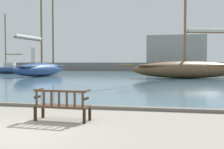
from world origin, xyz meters
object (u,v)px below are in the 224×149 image
Objects in this scene: sailboat_nearest_starboard at (188,67)px; sailboat_outer_port at (41,67)px; sailboat_far_starboard at (7,69)px; park_bench at (62,105)px.

sailboat_outer_port is (-16.73, 0.75, -0.07)m from sailboat_nearest_starboard.
sailboat_nearest_starboard is 1.23× the size of sailboat_outer_port.
sailboat_outer_port reaches higher than sailboat_far_starboard.
sailboat_far_starboard is at bearing 163.48° from sailboat_nearest_starboard.
sailboat_nearest_starboard is (25.38, -7.53, 0.46)m from sailboat_far_starboard.
sailboat_far_starboard is 0.66× the size of sailboat_outer_port.
park_bench is at bearing -102.38° from sailboat_nearest_starboard.
park_bench is 0.19× the size of sailboat_far_starboard.
park_bench is 0.10× the size of sailboat_nearest_starboard.
sailboat_nearest_starboard is (4.88, 22.25, 0.72)m from park_bench.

